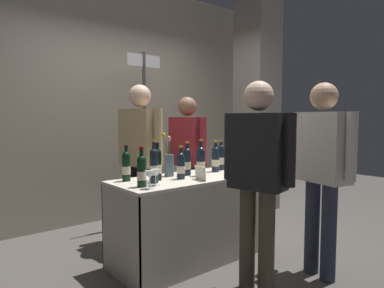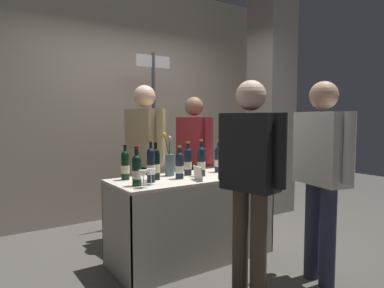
{
  "view_description": "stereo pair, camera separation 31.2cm",
  "coord_description": "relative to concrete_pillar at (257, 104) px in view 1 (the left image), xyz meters",
  "views": [
    {
      "loc": [
        -1.99,
        -2.4,
        1.31
      ],
      "look_at": [
        0.0,
        0.0,
        1.07
      ],
      "focal_mm": 32.13,
      "sensor_mm": 36.0,
      "label": 1
    },
    {
      "loc": [
        -1.74,
        -2.59,
        1.31
      ],
      "look_at": [
        0.0,
        0.0,
        1.07
      ],
      "focal_mm": 32.13,
      "sensor_mm": 36.0,
      "label": 2
    }
  ],
  "objects": [
    {
      "name": "tasting_table",
      "position": [
        -1.87,
        -0.8,
        -0.99
      ],
      "size": [
        1.49,
        0.62,
        0.77
      ],
      "color": "beige",
      "rests_on": "ground_plane"
    },
    {
      "name": "display_bottle_5",
      "position": [
        -1.25,
        -0.99,
        -0.6
      ],
      "size": [
        0.08,
        0.08,
        0.31
      ],
      "color": "#192333",
      "rests_on": "tasting_table"
    },
    {
      "name": "display_bottle_0",
      "position": [
        -2.47,
        -0.91,
        -0.61
      ],
      "size": [
        0.07,
        0.07,
        0.32
      ],
      "color": "black",
      "rests_on": "tasting_table"
    },
    {
      "name": "display_bottle_8",
      "position": [
        -2.22,
        -0.76,
        -0.6
      ],
      "size": [
        0.07,
        0.07,
        0.33
      ],
      "color": "black",
      "rests_on": "tasting_table"
    },
    {
      "name": "display_bottle_3",
      "position": [
        -2.44,
        -0.62,
        -0.61
      ],
      "size": [
        0.07,
        0.07,
        0.3
      ],
      "color": "black",
      "rests_on": "tasting_table"
    },
    {
      "name": "flower_vase",
      "position": [
        -2.02,
        -0.65,
        -0.62
      ],
      "size": [
        0.09,
        0.1,
        0.4
      ],
      "color": "slate",
      "rests_on": "tasting_table"
    },
    {
      "name": "taster_foreground_left",
      "position": [
        -1.29,
        -1.75,
        -0.56
      ],
      "size": [
        0.3,
        0.6,
        1.59
      ],
      "rotation": [
        0.0,
        0.0,
        1.35
      ],
      "color": "#2D3347",
      "rests_on": "ground_plane"
    },
    {
      "name": "wine_glass_near_vendor",
      "position": [
        -2.46,
        -1.02,
        -0.64
      ],
      "size": [
        0.07,
        0.07,
        0.14
      ],
      "color": "silver",
      "rests_on": "tasting_table"
    },
    {
      "name": "display_bottle_1",
      "position": [
        -1.86,
        -0.72,
        -0.61
      ],
      "size": [
        0.07,
        0.07,
        0.32
      ],
      "color": "#192333",
      "rests_on": "tasting_table"
    },
    {
      "name": "display_bottle_7",
      "position": [
        -1.78,
        -0.82,
        -0.6
      ],
      "size": [
        0.08,
        0.08,
        0.34
      ],
      "color": "#192333",
      "rests_on": "tasting_table"
    },
    {
      "name": "vendor_presenter",
      "position": [
        -2.04,
        -0.18,
        -0.52
      ],
      "size": [
        0.26,
        0.64,
        1.64
      ],
      "rotation": [
        0.0,
        0.0,
        -1.46
      ],
      "color": "black",
      "rests_on": "ground_plane"
    },
    {
      "name": "concrete_pillar",
      "position": [
        0.0,
        0.0,
        0.0
      ],
      "size": [
        0.49,
        0.49,
        3.02
      ],
      "primitive_type": "cube",
      "color": "gray",
      "rests_on": "ground_plane"
    },
    {
      "name": "display_bottle_2",
      "position": [
        -1.5,
        -0.73,
        -0.61
      ],
      "size": [
        0.08,
        0.08,
        0.31
      ],
      "color": "#192333",
      "rests_on": "tasting_table"
    },
    {
      "name": "booth_signpost",
      "position": [
        -1.66,
        0.36,
        -0.28
      ],
      "size": [
        0.45,
        0.04,
        2.09
      ],
      "color": "#47474C",
      "rests_on": "ground_plane"
    },
    {
      "name": "brochure_stand",
      "position": [
        -1.93,
        -0.99,
        -0.68
      ],
      "size": [
        0.06,
        0.18,
        0.12
      ],
      "primitive_type": "cube",
      "rotation": [
        0.1,
        0.0,
        4.49
      ],
      "color": "silver",
      "rests_on": "tasting_table"
    },
    {
      "name": "display_bottle_4",
      "position": [
        -1.38,
        -0.68,
        -0.61
      ],
      "size": [
        0.08,
        0.08,
        0.31
      ],
      "color": "#192333",
      "rests_on": "tasting_table"
    },
    {
      "name": "taster_foreground_right",
      "position": [
        -1.89,
        -1.58,
        -0.57
      ],
      "size": [
        0.29,
        0.56,
        1.58
      ],
      "rotation": [
        0.0,
        0.0,
        1.78
      ],
      "color": "#4C4233",
      "rests_on": "ground_plane"
    },
    {
      "name": "back_partition",
      "position": [
        -1.87,
        0.91,
        0.03
      ],
      "size": [
        5.73,
        0.12,
        3.08
      ],
      "primitive_type": "cube",
      "color": "#B2A893",
      "rests_on": "ground_plane"
    },
    {
      "name": "display_bottle_6",
      "position": [
        -2.03,
        -0.84,
        -0.62
      ],
      "size": [
        0.07,
        0.07,
        0.29
      ],
      "color": "#192333",
      "rests_on": "tasting_table"
    },
    {
      "name": "wine_glass_mid",
      "position": [
        -2.36,
        -0.94,
        -0.64
      ],
      "size": [
        0.08,
        0.08,
        0.13
      ],
      "color": "silver",
      "rests_on": "tasting_table"
    },
    {
      "name": "vendor_assistant",
      "position": [
        -1.42,
        -0.18,
        -0.59
      ],
      "size": [
        0.24,
        0.58,
        1.54
      ],
      "rotation": [
        0.0,
        0.0,
        -1.5
      ],
      "color": "black",
      "rests_on": "ground_plane"
    },
    {
      "name": "ground_plane",
      "position": [
        -1.87,
        -0.8,
        -1.51
      ],
      "size": [
        12.0,
        12.0,
        0.0
      ],
      "primitive_type": "plane",
      "color": "#514C47"
    },
    {
      "name": "featured_wine_bottle",
      "position": [
        -2.31,
        -0.84,
        -0.59
      ],
      "size": [
        0.07,
        0.07,
        0.36
      ],
      "color": "#192333",
      "rests_on": "tasting_table"
    }
  ]
}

